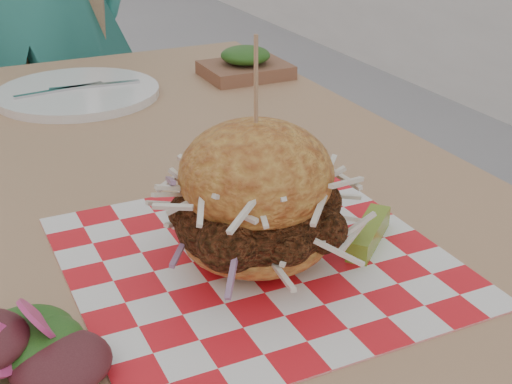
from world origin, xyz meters
TOP-DOWN VIEW (x-y plane):
  - patio_table at (-0.15, 0.20)m, footprint 0.80×1.20m
  - patio_chair at (-0.12, 1.10)m, footprint 0.53×0.54m
  - paper_liner at (-0.11, -0.06)m, footprint 0.36×0.36m
  - sandwich at (-0.11, -0.06)m, footprint 0.20×0.20m
  - pickle_spear at (0.00, -0.08)m, footprint 0.09×0.08m
  - side_salad at (-0.35, -0.14)m, footprint 0.14×0.14m
  - place_setting at (-0.15, 0.55)m, footprint 0.27×0.27m
  - kraft_tray at (0.15, 0.54)m, footprint 0.15×0.12m

SIDE VIEW (x-z plane):
  - patio_chair at x=-0.12m, z-range 0.08..1.03m
  - patio_table at x=-0.15m, z-range 0.30..1.05m
  - paper_liner at x=-0.11m, z-range 0.75..0.75m
  - place_setting at x=-0.15m, z-range 0.75..0.77m
  - pickle_spear at x=0.00m, z-range 0.75..0.77m
  - side_salad at x=-0.35m, z-range 0.74..0.79m
  - kraft_tray at x=0.15m, z-range 0.74..0.80m
  - sandwich at x=-0.11m, z-range 0.70..0.93m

